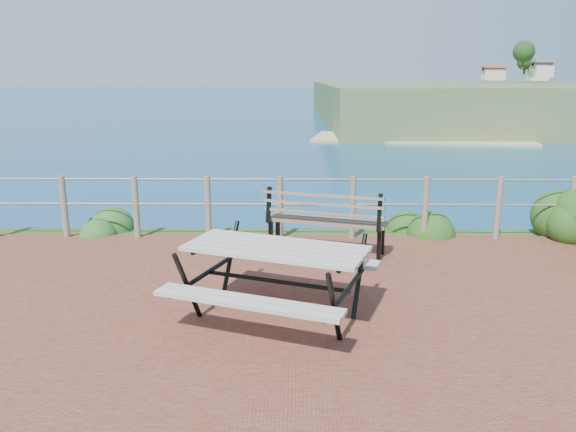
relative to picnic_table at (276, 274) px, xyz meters
name	(u,v)px	position (x,y,z in m)	size (l,w,h in m)	color
ground	(272,330)	(-0.04, -0.28, -0.51)	(10.00, 7.00, 0.12)	brown
ocean	(295,84)	(-0.04, 199.72, -0.51)	(1200.00, 1200.00, 0.00)	#166685
safety_railing	(280,204)	(-0.04, 3.07, 0.06)	(9.40, 0.10, 1.00)	#6B5B4C
picnic_table	(276,274)	(0.00, 0.00, 0.00)	(2.04, 1.55, 0.80)	#A49F93
park_bench	(327,211)	(0.66, 2.31, 0.14)	(1.79, 0.92, 0.98)	brown
shrub_right_edge	(562,237)	(4.57, 3.25, -0.51)	(1.16, 1.16, 1.66)	#154616
shrub_lip_west	(108,231)	(-2.96, 3.50, -0.51)	(0.79, 0.79, 0.54)	#234D1C
shrub_lip_east	(416,232)	(2.22, 3.48, -0.51)	(0.79, 0.79, 0.54)	#154616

